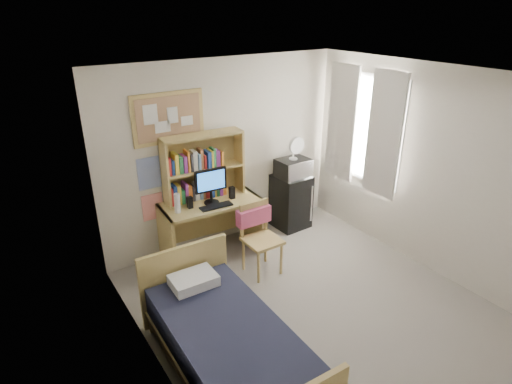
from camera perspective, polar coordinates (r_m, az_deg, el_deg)
floor at (r=5.11m, az=8.39°, el=-15.60°), size 3.60×4.20×0.02m
ceiling at (r=4.01m, az=10.67°, el=14.62°), size 3.60×4.20×0.02m
wall_back at (r=5.98m, az=-4.26°, el=5.10°), size 3.60×0.04×2.60m
wall_left at (r=3.57m, az=-12.84°, el=-9.34°), size 0.04×4.20×2.60m
wall_right at (r=5.70m, az=22.91°, el=2.27°), size 0.04×4.20×2.60m
window_unit at (r=6.27m, az=14.12°, el=8.20°), size 0.10×1.40×1.70m
curtain_left at (r=6.00m, az=16.70°, el=7.21°), size 0.04×0.55×1.70m
curtain_right at (r=6.51m, az=11.36°, el=9.03°), size 0.04×0.55×1.70m
bulletin_board at (r=5.47m, az=-11.59°, el=9.67°), size 0.94×0.03×0.64m
poster_wave at (r=5.57m, az=-14.08°, el=2.44°), size 0.30×0.01×0.42m
poster_japan at (r=5.75m, az=-13.62°, el=-1.92°), size 0.28×0.01×0.36m
desk at (r=5.87m, az=-6.00°, el=-4.86°), size 1.35×0.74×0.82m
desk_chair at (r=5.44m, az=0.85°, el=-6.42°), size 0.47×0.47×0.95m
mini_fridge at (r=6.62m, az=4.65°, el=-1.22°), size 0.51×0.51×0.84m
bed at (r=4.24m, az=-3.59°, el=-20.23°), size 1.02×1.97×0.53m
hutch at (r=5.64m, az=-7.00°, el=3.38°), size 1.09×0.34×0.88m
monitor at (r=5.54m, az=-6.03°, el=0.68°), size 0.43×0.06×0.46m
keyboard at (r=5.52m, az=-5.33°, el=-1.91°), size 0.44×0.16×0.02m
speaker_left at (r=5.50m, az=-8.81°, el=-1.39°), size 0.07×0.07×0.15m
speaker_right at (r=5.72m, az=-3.22°, el=-0.09°), size 0.07×0.07×0.16m
water_bottle at (r=5.39m, az=-10.45°, el=-1.48°), size 0.08×0.08×0.25m
hoodie at (r=5.46m, az=-0.32°, el=-3.18°), size 0.46×0.14×0.22m
microwave at (r=6.39m, az=4.93°, el=3.24°), size 0.48×0.37×0.27m
desk_fan at (r=6.30m, az=5.02°, el=5.73°), size 0.26×0.26×0.31m
pillow at (r=4.56m, az=-8.33°, el=-11.57°), size 0.47×0.34×0.11m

